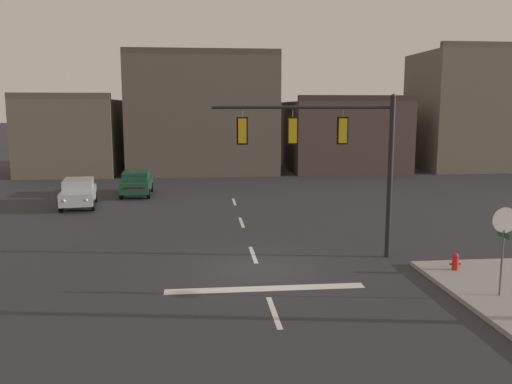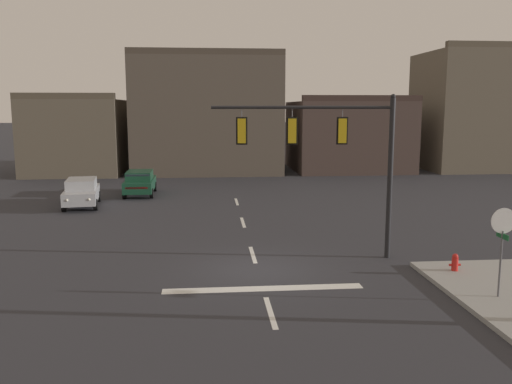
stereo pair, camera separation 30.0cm
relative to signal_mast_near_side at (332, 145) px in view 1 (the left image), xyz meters
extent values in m
plane|color=#2B2B30|center=(-2.89, -1.32, -4.32)|extent=(400.00, 400.00, 0.00)
cube|color=silver|center=(-2.89, -3.32, -4.32)|extent=(6.40, 0.50, 0.01)
cube|color=silver|center=(-2.89, -5.32, -4.32)|extent=(0.16, 2.40, 0.01)
cube|color=silver|center=(-2.89, 0.68, -4.32)|extent=(0.16, 2.40, 0.01)
cube|color=silver|center=(-2.89, 6.68, -4.32)|extent=(0.16, 2.40, 0.01)
cube|color=silver|center=(-2.89, 12.68, -4.32)|extent=(0.16, 2.40, 0.01)
cylinder|color=black|center=(2.24, -0.15, -1.29)|extent=(0.20, 0.20, 6.07)
cylinder|color=black|center=(-1.10, 0.06, 1.40)|extent=(6.70, 0.54, 0.12)
sphere|color=black|center=(2.24, -0.15, 1.80)|extent=(0.18, 0.18, 0.18)
cylinder|color=#56565B|center=(0.38, -0.04, 1.17)|extent=(0.03, 0.03, 0.35)
cube|color=gold|center=(0.38, -0.04, 0.54)|extent=(0.31, 0.26, 0.90)
sphere|color=red|center=(0.39, 0.09, 0.82)|extent=(0.20, 0.20, 0.20)
sphere|color=#2D2314|center=(0.39, 0.09, 0.54)|extent=(0.20, 0.20, 0.20)
sphere|color=black|center=(0.39, 0.09, 0.26)|extent=(0.20, 0.20, 0.20)
cube|color=black|center=(0.38, -0.06, 0.54)|extent=(0.42, 0.06, 1.02)
cylinder|color=#56565B|center=(-1.48, 0.08, 1.17)|extent=(0.03, 0.03, 0.35)
cube|color=gold|center=(-1.48, 0.08, 0.54)|extent=(0.31, 0.26, 0.90)
sphere|color=red|center=(-1.47, 0.21, 0.82)|extent=(0.20, 0.20, 0.20)
sphere|color=#2D2314|center=(-1.47, 0.21, 0.54)|extent=(0.20, 0.20, 0.20)
sphere|color=black|center=(-1.47, 0.21, 0.26)|extent=(0.20, 0.20, 0.20)
cube|color=black|center=(-1.48, 0.06, 0.54)|extent=(0.42, 0.06, 1.02)
cylinder|color=#56565B|center=(-3.33, 0.20, 1.17)|extent=(0.03, 0.03, 0.35)
cube|color=gold|center=(-3.33, 0.20, 0.54)|extent=(0.31, 0.26, 0.90)
sphere|color=red|center=(-3.33, 0.33, 0.82)|extent=(0.20, 0.20, 0.20)
sphere|color=#2D2314|center=(-3.33, 0.33, 0.54)|extent=(0.20, 0.20, 0.20)
sphere|color=black|center=(-3.33, 0.33, 0.26)|extent=(0.20, 0.20, 0.20)
cube|color=black|center=(-3.34, 0.18, 0.54)|extent=(0.42, 0.06, 1.02)
cylinder|color=#56565B|center=(3.97, -5.05, -3.25)|extent=(0.06, 0.06, 2.15)
cylinder|color=white|center=(3.97, -5.05, -1.87)|extent=(0.76, 0.03, 0.76)
cylinder|color=#B21414|center=(3.97, -5.04, -1.87)|extent=(0.68, 0.03, 0.68)
cube|color=#19592D|center=(3.97, -5.05, -2.32)|extent=(0.02, 0.64, 0.16)
cube|color=#143D28|center=(-9.12, 15.91, -3.62)|extent=(1.91, 4.44, 0.70)
cube|color=#143D28|center=(-9.11, 15.76, -2.99)|extent=(1.66, 2.50, 0.56)
cube|color=#2D3842|center=(-9.13, 16.52, -3.01)|extent=(1.53, 0.28, 0.47)
cube|color=#2D3842|center=(-9.08, 14.59, -3.01)|extent=(1.52, 0.25, 0.46)
cylinder|color=black|center=(-10.00, 17.34, -4.00)|extent=(0.24, 0.65, 0.64)
cylinder|color=black|center=(-8.30, 17.38, -4.00)|extent=(0.24, 0.65, 0.64)
cylinder|color=black|center=(-9.93, 14.43, -4.00)|extent=(0.24, 0.65, 0.64)
cylinder|color=black|center=(-8.23, 14.47, -4.00)|extent=(0.24, 0.65, 0.64)
sphere|color=silver|center=(-9.74, 18.07, -3.57)|extent=(0.16, 0.16, 0.16)
sphere|color=silver|center=(-8.59, 18.10, -3.57)|extent=(0.16, 0.16, 0.16)
cube|color=maroon|center=(-9.06, 13.73, -3.54)|extent=(1.37, 0.07, 0.12)
cube|color=#9EA0A5|center=(-11.99, 11.95, -3.62)|extent=(2.39, 4.61, 0.70)
cube|color=#9EA0A5|center=(-12.01, 12.10, -2.99)|extent=(1.92, 2.66, 0.56)
cube|color=#2D3842|center=(-11.91, 11.34, -3.01)|extent=(1.54, 0.45, 0.47)
cube|color=#2D3842|center=(-12.17, 13.26, -3.01)|extent=(1.54, 0.42, 0.46)
cylinder|color=black|center=(-10.95, 10.63, -4.00)|extent=(0.31, 0.66, 0.64)
cylinder|color=black|center=(-12.63, 10.40, -4.00)|extent=(0.31, 0.66, 0.64)
cylinder|color=black|center=(-11.35, 13.51, -4.00)|extent=(0.31, 0.66, 0.64)
cylinder|color=black|center=(-13.03, 13.27, -4.00)|extent=(0.31, 0.66, 0.64)
sphere|color=silver|center=(-11.12, 9.87, -3.57)|extent=(0.16, 0.16, 0.16)
sphere|color=silver|center=(-12.26, 9.71, -3.57)|extent=(0.16, 0.16, 0.16)
cube|color=maroon|center=(-12.29, 14.11, -3.54)|extent=(1.36, 0.23, 0.12)
cylinder|color=red|center=(3.85, -2.47, -4.00)|extent=(0.22, 0.22, 0.55)
cylinder|color=red|center=(3.85, -2.47, -4.27)|extent=(0.30, 0.30, 0.10)
sphere|color=red|center=(3.85, -2.47, -3.67)|extent=(0.20, 0.20, 0.20)
cylinder|color=red|center=(3.70, -2.47, -3.97)|extent=(0.10, 0.08, 0.08)
cylinder|color=red|center=(4.00, -2.47, -3.97)|extent=(0.10, 0.08, 0.08)
cube|color=#665B4C|center=(-16.02, 30.07, -1.12)|extent=(8.01, 11.23, 6.41)
cube|color=brown|center=(-16.02, 24.75, 2.33)|extent=(8.01, 0.60, 0.50)
cube|color=brown|center=(-4.64, 29.10, 0.66)|extent=(12.83, 9.29, 9.96)
cube|color=#493F35|center=(-4.64, 24.75, 5.89)|extent=(12.83, 0.60, 0.50)
cube|color=#473833|center=(8.35, 29.39, -1.19)|extent=(10.19, 9.88, 6.27)
cube|color=#3A2B26|center=(8.35, 24.75, 2.20)|extent=(10.19, 0.60, 0.50)
cube|color=#665B4C|center=(20.78, 28.66, 1.06)|extent=(10.69, 8.42, 10.76)
cube|color=brown|center=(20.78, 24.75, 6.68)|extent=(10.69, 0.60, 0.50)
camera|label=1|loc=(-4.86, -19.48, 1.37)|focal=37.36mm
camera|label=2|loc=(-4.56, -19.51, 1.37)|focal=37.36mm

